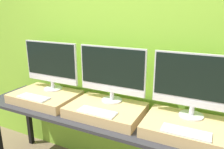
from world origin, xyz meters
TOP-DOWN VIEW (x-y plane):
  - wall_back at (0.00, 0.64)m, footprint 8.00×0.04m
  - workbench at (0.00, 0.28)m, footprint 2.59×0.57m
  - wooden_riser_left at (-0.72, 0.30)m, footprint 0.67×0.46m
  - monitor_left at (-0.72, 0.43)m, footprint 0.65×0.19m
  - keyboard_left at (-0.72, 0.14)m, footprint 0.34×0.13m
  - wooden_riser_center at (0.00, 0.30)m, footprint 0.67×0.46m
  - monitor_center at (0.00, 0.43)m, footprint 0.65×0.19m
  - keyboard_center at (0.00, 0.14)m, footprint 0.34×0.13m
  - wooden_riser_right at (0.72, 0.30)m, footprint 0.67×0.46m
  - monitor_right at (0.72, 0.43)m, footprint 0.65×0.19m
  - keyboard_right at (0.72, 0.14)m, footprint 0.34×0.13m

SIDE VIEW (x-z plane):
  - workbench at x=0.00m, z-range 0.32..1.11m
  - wooden_riser_left at x=-0.72m, z-range 0.79..0.88m
  - wooden_riser_center at x=0.00m, z-range 0.79..0.88m
  - wooden_riser_right at x=0.72m, z-range 0.79..0.88m
  - keyboard_left at x=-0.72m, z-range 0.87..0.89m
  - keyboard_center at x=0.00m, z-range 0.87..0.89m
  - keyboard_right at x=0.72m, z-range 0.87..0.89m
  - monitor_left at x=-0.72m, z-range 0.90..1.42m
  - monitor_center at x=0.00m, z-range 0.90..1.42m
  - monitor_right at x=0.72m, z-range 0.90..1.42m
  - wall_back at x=0.00m, z-range 0.00..2.60m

